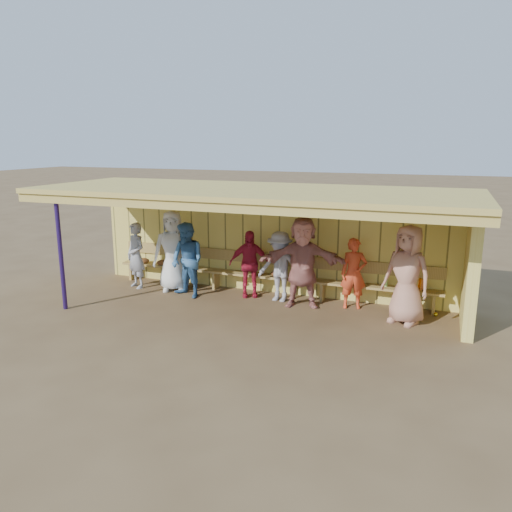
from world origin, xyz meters
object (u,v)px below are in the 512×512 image
(player_c, at_px, (187,260))
(player_g, at_px, (354,274))
(player_e, at_px, (280,267))
(player_b, at_px, (173,251))
(player_h, at_px, (407,275))
(player_a, at_px, (136,255))
(player_d, at_px, (249,264))
(player_f, at_px, (302,262))
(bench, at_px, (268,271))

(player_c, xyz_separation_m, player_g, (3.59, 0.56, -0.10))
(player_c, relative_size, player_e, 1.09)
(player_b, height_order, player_h, player_h)
(player_a, height_order, player_g, player_a)
(player_c, height_order, player_g, player_c)
(player_c, bearing_deg, player_d, 42.39)
(player_b, xyz_separation_m, player_h, (5.23, -0.31, 0.02))
(player_b, bearing_deg, player_a, 166.72)
(player_f, bearing_deg, player_c, 173.39)
(player_e, bearing_deg, player_a, -168.97)
(player_e, distance_m, bench, 0.63)
(player_d, relative_size, bench, 0.20)
(player_b, distance_m, player_g, 4.15)
(player_a, relative_size, bench, 0.21)
(player_a, relative_size, player_h, 0.82)
(player_h, bearing_deg, bench, -171.77)
(player_c, height_order, player_h, player_h)
(player_a, relative_size, player_c, 0.93)
(player_f, bearing_deg, player_h, -19.91)
(player_a, xyz_separation_m, player_d, (2.76, 0.30, -0.03))
(player_a, xyz_separation_m, player_g, (5.08, 0.33, -0.04))
(player_g, height_order, bench, player_g)
(player_g, relative_size, bench, 0.19)
(player_b, xyz_separation_m, player_g, (4.14, 0.22, -0.20))
(player_a, distance_m, player_h, 6.18)
(player_d, xyz_separation_m, player_h, (3.41, -0.49, 0.20))
(player_f, bearing_deg, player_b, 166.03)
(player_e, distance_m, player_g, 1.58)
(player_a, relative_size, player_b, 0.83)
(player_g, bearing_deg, player_a, 167.69)
(player_b, bearing_deg, player_d, -14.62)
(player_f, distance_m, bench, 1.20)
(player_g, xyz_separation_m, player_h, (1.09, -0.53, 0.22))
(player_c, height_order, player_e, player_c)
(player_c, distance_m, player_d, 1.37)
(player_g, bearing_deg, player_d, 164.83)
(player_g, bearing_deg, player_b, 166.94)
(player_e, bearing_deg, bench, 143.02)
(player_h, bearing_deg, player_f, -163.57)
(bench, bearing_deg, player_f, -30.83)
(player_a, relative_size, player_d, 1.04)
(player_a, xyz_separation_m, player_h, (6.17, -0.19, 0.17))
(player_a, height_order, player_c, player_c)
(player_b, xyz_separation_m, player_c, (0.55, -0.34, -0.10))
(player_g, height_order, player_h, player_h)
(player_e, bearing_deg, player_d, -177.53)
(player_h, bearing_deg, player_a, -158.46)
(player_e, bearing_deg, player_b, -170.14)
(player_c, bearing_deg, player_b, 168.37)
(player_e, height_order, player_g, player_e)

